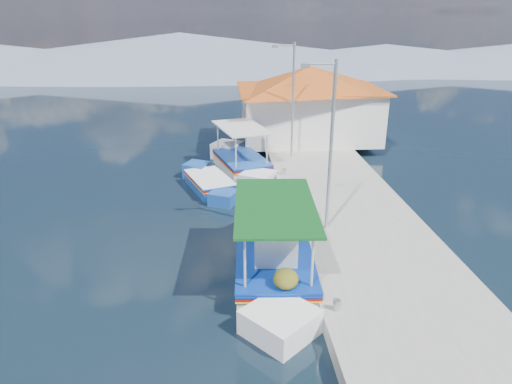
{
  "coord_description": "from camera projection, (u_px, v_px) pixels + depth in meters",
  "views": [
    {
      "loc": [
        0.92,
        -13.1,
        7.92
      ],
      "look_at": [
        2.13,
        3.71,
        1.3
      ],
      "focal_mm": 32.28,
      "sensor_mm": 36.0,
      "label": 1
    }
  ],
  "objects": [
    {
      "name": "lamp_post_far",
      "position": [
        291.0,
        95.0,
        24.1
      ],
      "size": [
        1.21,
        0.14,
        6.0
      ],
      "color": "#A5A8AD",
      "rests_on": "quay"
    },
    {
      "name": "caique_green_canopy",
      "position": [
        242.0,
        163.0,
        24.56
      ],
      "size": [
        3.38,
        6.79,
        2.64
      ],
      "rotation": [
        0.0,
        0.0,
        -0.28
      ],
      "color": "white",
      "rests_on": "ground"
    },
    {
      "name": "ground",
      "position": [
        199.0,
        272.0,
        15.0
      ],
      "size": [
        160.0,
        160.0,
        0.0
      ],
      "primitive_type": "plane",
      "color": "black",
      "rests_on": "ground"
    },
    {
      "name": "lamp_post_near",
      "position": [
        329.0,
        139.0,
        15.75
      ],
      "size": [
        1.21,
        0.14,
        6.0
      ],
      "color": "#A5A8AD",
      "rests_on": "quay"
    },
    {
      "name": "caique_blue_hull",
      "position": [
        210.0,
        184.0,
        21.94
      ],
      "size": [
        2.81,
        5.12,
        0.97
      ],
      "rotation": [
        0.0,
        0.0,
        -0.35
      ],
      "color": "#194598",
      "rests_on": "ground"
    },
    {
      "name": "mountain_ridge",
      "position": [
        261.0,
        55.0,
        66.68
      ],
      "size": [
        171.4,
        96.0,
        5.5
      ],
      "color": "slate",
      "rests_on": "ground"
    },
    {
      "name": "harbor_building",
      "position": [
        309.0,
        101.0,
        28.32
      ],
      "size": [
        10.49,
        10.49,
        4.4
      ],
      "color": "white",
      "rests_on": "quay"
    },
    {
      "name": "bollards",
      "position": [
        292.0,
        192.0,
        19.89
      ],
      "size": [
        0.2,
        17.2,
        0.3
      ],
      "color": "#A5A8AD",
      "rests_on": "quay"
    },
    {
      "name": "quay",
      "position": [
        335.0,
        193.0,
        20.87
      ],
      "size": [
        5.0,
        44.0,
        0.5
      ],
      "primitive_type": "cube",
      "color": "#9D9A92",
      "rests_on": "ground"
    },
    {
      "name": "main_caique",
      "position": [
        274.0,
        259.0,
        14.77
      ],
      "size": [
        2.68,
        8.27,
        2.73
      ],
      "rotation": [
        0.0,
        0.0,
        0.05
      ],
      "color": "white",
      "rests_on": "ground"
    }
  ]
}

